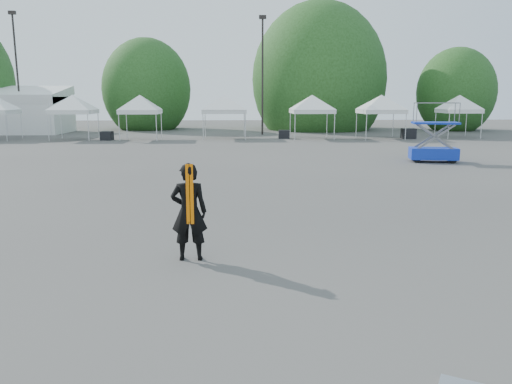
{
  "coord_description": "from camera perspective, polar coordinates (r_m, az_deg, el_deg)",
  "views": [
    {
      "loc": [
        0.31,
        -10.93,
        3.13
      ],
      "look_at": [
        0.79,
        -1.31,
        1.3
      ],
      "focal_mm": 35.0,
      "sensor_mm": 36.0,
      "label": 1
    }
  ],
  "objects": [
    {
      "name": "ground",
      "position": [
        11.38,
        -4.31,
        -5.25
      ],
      "size": [
        120.0,
        120.0,
        0.0
      ],
      "primitive_type": "plane",
      "color": "#474442",
      "rests_on": "ground"
    },
    {
      "name": "light_pole_west",
      "position": [
        48.59,
        -25.68,
        12.83
      ],
      "size": [
        0.6,
        0.25,
        10.3
      ],
      "color": "black",
      "rests_on": "ground"
    },
    {
      "name": "light_pole_east",
      "position": [
        43.08,
        0.75,
        13.92
      ],
      "size": [
        0.6,
        0.25,
        9.8
      ],
      "color": "black",
      "rests_on": "ground"
    },
    {
      "name": "tree_mid_w",
      "position": [
        51.61,
        -12.37,
        11.39
      ],
      "size": [
        4.16,
        4.16,
        6.33
      ],
      "color": "#382314",
      "rests_on": "ground"
    },
    {
      "name": "tree_mid_e",
      "position": [
        50.71,
        7.18,
        12.6
      ],
      "size": [
        5.12,
        5.12,
        7.79
      ],
      "color": "#382314",
      "rests_on": "ground"
    },
    {
      "name": "tree_far_e",
      "position": [
        52.62,
        21.87,
        10.53
      ],
      "size": [
        3.84,
        3.84,
        5.84
      ],
      "color": "#382314",
      "rests_on": "ground"
    },
    {
      "name": "tent_c",
      "position": [
        40.08,
        -20.24,
        9.99
      ],
      "size": [
        4.32,
        4.32,
        3.88
      ],
      "color": "silver",
      "rests_on": "ground"
    },
    {
      "name": "tent_d",
      "position": [
        38.74,
        -13.13,
        10.37
      ],
      "size": [
        4.08,
        4.08,
        3.88
      ],
      "color": "silver",
      "rests_on": "ground"
    },
    {
      "name": "tent_e",
      "position": [
        39.06,
        -3.65,
        10.62
      ],
      "size": [
        4.73,
        4.73,
        3.88
      ],
      "color": "silver",
      "rests_on": "ground"
    },
    {
      "name": "tent_f",
      "position": [
        39.13,
        6.43,
        10.58
      ],
      "size": [
        4.48,
        4.48,
        3.88
      ],
      "color": "silver",
      "rests_on": "ground"
    },
    {
      "name": "tent_g",
      "position": [
        39.81,
        14.15,
        10.33
      ],
      "size": [
        4.48,
        4.48,
        3.88
      ],
      "color": "silver",
      "rests_on": "ground"
    },
    {
      "name": "tent_h",
      "position": [
        42.86,
        22.25,
        9.87
      ],
      "size": [
        3.92,
        3.92,
        3.88
      ],
      "color": "silver",
      "rests_on": "ground"
    },
    {
      "name": "man",
      "position": [
        9.71,
        -7.66,
        -2.26
      ],
      "size": [
        0.71,
        0.47,
        1.91
      ],
      "rotation": [
        0.0,
        0.0,
        3.16
      ],
      "color": "black",
      "rests_on": "ground"
    },
    {
      "name": "scissor_lift",
      "position": [
        26.03,
        19.75,
        6.44
      ],
      "size": [
        2.42,
        1.54,
        2.89
      ],
      "rotation": [
        0.0,
        0.0,
        -0.2
      ],
      "color": "#0C26A0",
      "rests_on": "ground"
    },
    {
      "name": "crate_west",
      "position": [
        38.94,
        -16.68,
        6.17
      ],
      "size": [
        0.94,
        0.78,
        0.66
      ],
      "primitive_type": "cube",
      "rotation": [
        0.0,
        0.0,
        -0.16
      ],
      "color": "black",
      "rests_on": "ground"
    },
    {
      "name": "crate_mid",
      "position": [
        38.92,
        3.22,
        6.6
      ],
      "size": [
        0.87,
        0.69,
        0.65
      ],
      "primitive_type": "cube",
      "rotation": [
        0.0,
        0.0,
        -0.05
      ],
      "color": "black",
      "rests_on": "ground"
    },
    {
      "name": "crate_east",
      "position": [
        40.51,
        17.03,
        6.41
      ],
      "size": [
        1.02,
        0.8,
        0.79
      ],
      "primitive_type": "cube",
      "rotation": [
        0.0,
        0.0,
        -0.01
      ],
      "color": "black",
      "rests_on": "ground"
    }
  ]
}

